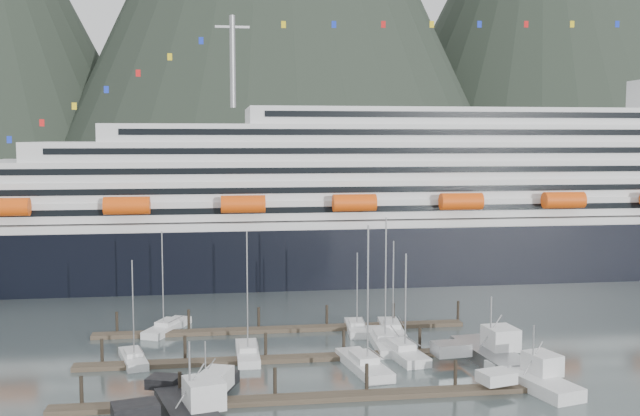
# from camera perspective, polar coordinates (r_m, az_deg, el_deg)

# --- Properties ---
(ground) EXTENTS (1600.00, 1600.00, 0.00)m
(ground) POSITION_cam_1_polar(r_m,az_deg,el_deg) (83.77, 1.63, -12.00)
(ground) COLOR #4C5859
(ground) RESTS_ON ground
(cruise_ship) EXTENTS (210.00, 30.40, 50.30)m
(cruise_ship) POSITION_cam_1_polar(r_m,az_deg,el_deg) (141.26, 9.90, 0.03)
(cruise_ship) COLOR black
(cruise_ship) RESTS_ON ground
(dock_near) EXTENTS (48.18, 2.28, 3.20)m
(dock_near) POSITION_cam_1_polar(r_m,az_deg,el_deg) (73.65, -0.92, -14.22)
(dock_near) COLOR #413729
(dock_near) RESTS_ON ground
(dock_mid) EXTENTS (48.18, 2.28, 3.20)m
(dock_mid) POSITION_cam_1_polar(r_m,az_deg,el_deg) (85.92, -2.03, -11.34)
(dock_mid) COLOR #413729
(dock_mid) RESTS_ON ground
(dock_far) EXTENTS (48.18, 2.28, 3.20)m
(dock_far) POSITION_cam_1_polar(r_m,az_deg,el_deg) (98.39, -2.84, -9.17)
(dock_far) COLOR #413729
(dock_far) RESTS_ON ground
(sailboat_a) EXTENTS (4.11, 8.15, 12.05)m
(sailboat_a) POSITION_cam_1_polar(r_m,az_deg,el_deg) (87.64, -14.04, -11.10)
(sailboat_a) COLOR silver
(sailboat_a) RESTS_ON ground
(sailboat_b) EXTENTS (2.47, 9.49, 15.05)m
(sailboat_b) POSITION_cam_1_polar(r_m,az_deg,el_deg) (87.49, -5.55, -10.97)
(sailboat_b) COLOR silver
(sailboat_b) RESTS_ON ground
(sailboat_c) EXTENTS (4.64, 11.14, 16.41)m
(sailboat_c) POSITION_cam_1_polar(r_m,az_deg,el_deg) (82.74, 3.36, -11.89)
(sailboat_c) COLOR silver
(sailboat_c) RESTS_ON ground
(sailboat_d) EXTENTS (3.34, 11.77, 16.16)m
(sailboat_d) POSITION_cam_1_polar(r_m,az_deg,el_deg) (92.14, 4.86, -10.11)
(sailboat_d) COLOR silver
(sailboat_d) RESTS_ON ground
(sailboat_e) EXTENTS (6.11, 9.70, 13.58)m
(sailboat_e) POSITION_cam_1_polar(r_m,az_deg,el_deg) (100.25, -11.57, -8.94)
(sailboat_e) COLOR silver
(sailboat_e) RESTS_ON ground
(sailboat_f) EXTENTS (2.97, 8.26, 10.81)m
(sailboat_f) POSITION_cam_1_polar(r_m,az_deg,el_deg) (98.24, 2.78, -9.14)
(sailboat_f) COLOR silver
(sailboat_f) RESTS_ON ground
(sailboat_g) EXTENTS (3.55, 10.33, 12.49)m
(sailboat_g) POSITION_cam_1_polar(r_m,az_deg,el_deg) (97.73, 5.49, -9.23)
(sailboat_g) COLOR silver
(sailboat_g) RESTS_ON ground
(sailboat_h) EXTENTS (4.43, 10.49, 12.61)m
(sailboat_h) POSITION_cam_1_polar(r_m,az_deg,el_deg) (87.88, 6.23, -10.90)
(sailboat_h) COLOR silver
(sailboat_h) RESTS_ON ground
(trawler_a) EXTENTS (9.27, 11.69, 6.17)m
(trawler_a) POSITION_cam_1_polar(r_m,az_deg,el_deg) (74.74, -8.80, -13.57)
(trawler_a) COLOR black
(trawler_a) RESTS_ON ground
(trawler_b) EXTENTS (10.29, 13.03, 8.11)m
(trawler_b) POSITION_cam_1_polar(r_m,az_deg,el_deg) (68.90, -9.98, -15.11)
(trawler_b) COLOR black
(trawler_b) RESTS_ON ground
(trawler_d) EXTENTS (9.38, 12.15, 6.93)m
(trawler_d) POSITION_cam_1_polar(r_m,az_deg,el_deg) (80.09, 15.81, -12.36)
(trawler_d) COLOR silver
(trawler_d) RESTS_ON ground
(trawler_e) EXTENTS (9.81, 12.86, 8.17)m
(trawler_e) POSITION_cam_1_polar(r_m,az_deg,el_deg) (87.27, 12.75, -10.73)
(trawler_e) COLOR gray
(trawler_e) RESTS_ON ground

